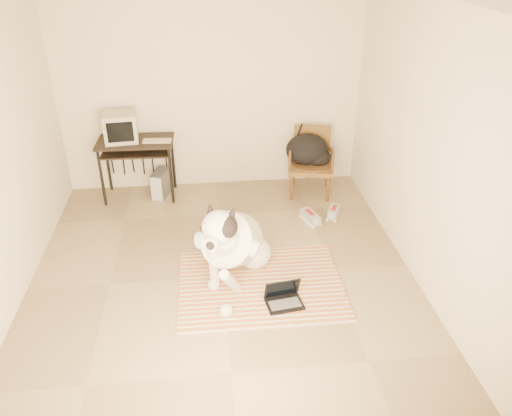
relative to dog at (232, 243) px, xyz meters
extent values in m
plane|color=#8B7655|center=(-0.11, -0.02, -0.41)|extent=(4.50, 4.50, 0.00)
plane|color=silver|center=(-0.11, -0.02, 2.29)|extent=(4.50, 4.50, 0.00)
plane|color=beige|center=(-0.11, 2.23, 0.94)|extent=(4.50, 0.00, 4.50)
plane|color=beige|center=(-0.11, -2.27, 0.94)|extent=(4.50, 0.00, 4.50)
plane|color=beige|center=(1.89, -0.02, 0.94)|extent=(0.00, 4.50, 4.50)
cube|color=#DD5022|center=(0.26, -0.71, -0.40)|extent=(1.67, 0.27, 0.02)
cube|color=#3C7137|center=(0.27, -0.46, -0.40)|extent=(1.67, 0.27, 0.02)
cube|color=#533979|center=(0.27, -0.20, -0.40)|extent=(1.67, 0.27, 0.02)
cube|color=gold|center=(0.27, 0.05, -0.40)|extent=(1.67, 0.27, 0.02)
cube|color=beige|center=(0.27, 0.31, -0.40)|extent=(1.67, 0.27, 0.02)
sphere|color=silver|center=(-0.08, 0.27, -0.24)|extent=(0.36, 0.36, 0.36)
sphere|color=silver|center=(0.24, 0.14, -0.24)|extent=(0.36, 0.36, 0.36)
ellipsoid|color=silver|center=(0.08, 0.19, -0.21)|extent=(0.44, 0.40, 0.36)
ellipsoid|color=silver|center=(-0.01, -0.01, 0.03)|extent=(0.72, 0.92, 0.77)
cylinder|color=white|center=(0.00, 0.00, 0.03)|extent=(0.75, 0.84, 0.70)
sphere|color=silver|center=(-0.09, -0.22, 0.20)|extent=(0.30, 0.30, 0.30)
sphere|color=silver|center=(-0.14, -0.32, 0.39)|extent=(0.33, 0.33, 0.33)
ellipsoid|color=black|center=(-0.09, -0.34, 0.41)|extent=(0.25, 0.28, 0.24)
cylinder|color=silver|center=(-0.19, -0.46, 0.34)|extent=(0.19, 0.21, 0.14)
sphere|color=black|center=(-0.23, -0.54, 0.34)|extent=(0.08, 0.08, 0.08)
cone|color=black|center=(-0.21, -0.22, 0.52)|extent=(0.17, 0.20, 0.20)
cone|color=black|center=(-0.01, -0.30, 0.52)|extent=(0.19, 0.18, 0.20)
torus|color=white|center=(-0.10, -0.24, 0.26)|extent=(0.32, 0.25, 0.26)
cylinder|color=silver|center=(-0.20, -0.19, -0.15)|extent=(0.15, 0.17, 0.49)
cylinder|color=silver|center=(-0.05, -0.41, -0.18)|extent=(0.26, 0.44, 0.50)
sphere|color=silver|center=(-0.21, -0.21, -0.36)|extent=(0.13, 0.13, 0.13)
sphere|color=silver|center=(-0.11, -0.63, -0.35)|extent=(0.13, 0.13, 0.13)
cone|color=black|center=(0.18, 0.48, -0.36)|extent=(0.13, 0.49, 0.12)
cube|color=black|center=(0.46, -0.55, -0.38)|extent=(0.38, 0.30, 0.02)
cube|color=#4C4C4F|center=(0.46, -0.56, -0.37)|extent=(0.32, 0.19, 0.00)
cube|color=black|center=(0.45, -0.47, -0.26)|extent=(0.36, 0.14, 0.23)
cube|color=black|center=(0.45, -0.48, -0.26)|extent=(0.32, 0.11, 0.20)
cube|color=black|center=(-1.13, 1.93, 0.38)|extent=(0.99, 0.57, 0.03)
cube|color=black|center=(-1.13, 1.88, 0.26)|extent=(0.88, 0.45, 0.02)
cylinder|color=black|center=(-1.58, 1.72, -0.02)|extent=(0.04, 0.04, 0.78)
cylinder|color=black|center=(-1.56, 2.17, -0.02)|extent=(0.04, 0.04, 0.78)
cylinder|color=black|center=(-0.69, 1.69, -0.02)|extent=(0.04, 0.04, 0.78)
cylinder|color=black|center=(-0.68, 2.15, -0.02)|extent=(0.04, 0.04, 0.78)
cube|color=#B3A78C|center=(-1.29, 1.95, 0.58)|extent=(0.44, 0.43, 0.37)
cube|color=black|center=(-1.27, 1.76, 0.58)|extent=(0.32, 0.05, 0.26)
cube|color=#B3A78C|center=(-0.84, 1.86, 0.41)|extent=(0.37, 0.16, 0.02)
cube|color=#4C4C4F|center=(-0.85, 1.93, -0.23)|extent=(0.26, 0.40, 0.36)
cube|color=silver|center=(-0.90, 1.75, -0.23)|extent=(0.15, 0.05, 0.34)
cube|color=brown|center=(1.18, 1.79, -0.02)|extent=(0.68, 0.67, 0.06)
cylinder|color=#3B2210|center=(1.18, 1.79, 0.02)|extent=(0.54, 0.54, 0.04)
cube|color=brown|center=(1.24, 2.04, 0.24)|extent=(0.49, 0.14, 0.44)
cylinder|color=#3B2210|center=(0.90, 1.60, -0.23)|extent=(0.04, 0.04, 0.36)
cylinder|color=#3B2210|center=(1.00, 2.07, -0.23)|extent=(0.04, 0.04, 0.36)
cylinder|color=#3B2210|center=(1.37, 1.50, -0.23)|extent=(0.04, 0.04, 0.36)
cylinder|color=#3B2210|center=(1.47, 1.97, -0.23)|extent=(0.04, 0.04, 0.36)
ellipsoid|color=black|center=(1.13, 1.85, 0.20)|extent=(0.57, 0.47, 0.42)
ellipsoid|color=black|center=(1.27, 1.78, 0.11)|extent=(0.36, 0.29, 0.24)
cube|color=white|center=(1.04, 1.02, -0.40)|extent=(0.23, 0.36, 0.03)
cube|color=gray|center=(1.04, 1.02, -0.35)|extent=(0.22, 0.34, 0.10)
cube|color=maroon|center=(1.04, 1.02, -0.31)|extent=(0.11, 0.17, 0.02)
cube|color=white|center=(1.36, 1.11, -0.40)|extent=(0.24, 0.33, 0.03)
cube|color=gray|center=(1.36, 1.11, -0.36)|extent=(0.23, 0.32, 0.10)
cube|color=maroon|center=(1.36, 1.11, -0.32)|extent=(0.11, 0.16, 0.02)
camera|label=1|loc=(-0.22, -4.26, 2.81)|focal=35.00mm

